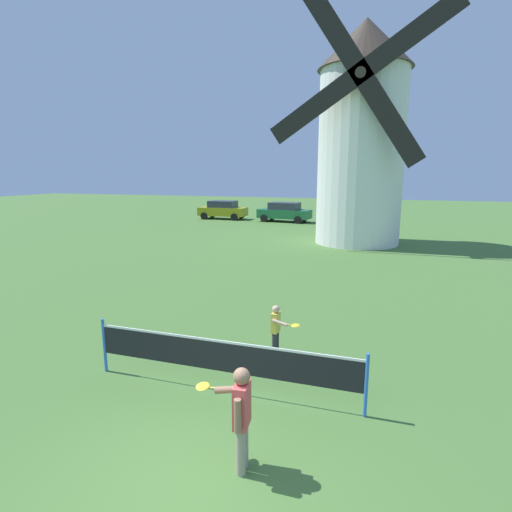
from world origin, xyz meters
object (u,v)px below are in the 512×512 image
Objects in this scene: windmill at (362,132)px; tennis_net at (222,356)px; parked_car_green at (284,212)px; player_near at (240,414)px; player_far at (277,327)px; parked_car_mustard at (223,210)px; stray_ball at (113,339)px.

windmill is 17.92m from tennis_net.
parked_car_green is at bearing 101.54° from tennis_net.
player_near is at bearing -60.28° from tennis_net.
windmill is 8.69× the size of player_near.
tennis_net is at bearing 119.72° from player_near.
parked_car_mustard is (-11.33, 24.26, 0.18)m from player_far.
player_far is at bearing -92.11° from windmill.
parked_car_mustard is 5.55m from parked_car_green.
parked_car_mustard is (-11.89, 9.00, -5.23)m from windmill.
windmill is 61.05× the size of stray_ball.
player_far is at bearing -76.39° from parked_car_green.
tennis_net is 1.88m from player_far.
parked_car_mustard is (-10.79, 26.06, 0.12)m from tennis_net.
tennis_net is at bearing -106.57° from player_far.
tennis_net is 28.21m from parked_car_mustard.
stray_ball is at bearing 145.17° from player_near.
player_near is 0.34× the size of parked_car_green.
windmill is 17.49m from stray_ball.
parked_car_mustard is at bearing 112.50° from tennis_net.
tennis_net is at bearing -78.46° from parked_car_green.
windmill reaches higher than parked_car_green.
player_far is 3.86m from stray_ball.
parked_car_green is at bearing -3.36° from parked_car_mustard.
windmill is at bearing 74.71° from stray_ball.
tennis_net is 3.50m from stray_ball.
parked_car_mustard is at bearing 142.89° from windmill.
tennis_net is 3.44× the size of player_near.
player_near is 30.21m from parked_car_mustard.
parked_car_green is (-2.02, 24.54, 0.70)m from stray_ball.
player_far is (-0.56, -15.26, -5.40)m from windmill.
player_far is 24.63m from parked_car_green.
tennis_net is 24.21× the size of stray_ball.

